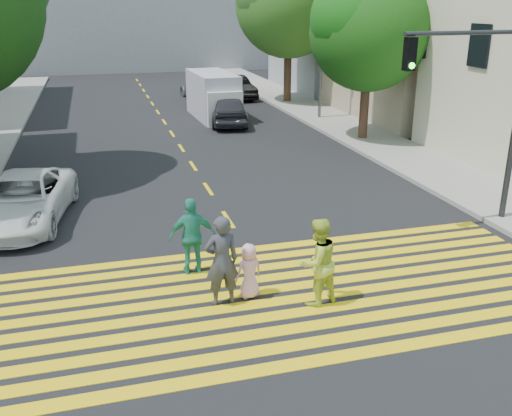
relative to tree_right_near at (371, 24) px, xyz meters
name	(u,v)px	position (x,y,z in m)	size (l,w,h in m)	color
ground	(297,325)	(-8.25, -14.21, -5.09)	(120.00, 120.00, 0.00)	black
sidewalk_right	(361,135)	(0.25, 0.79, -5.01)	(3.00, 60.00, 0.15)	gray
crosswalk	(278,295)	(-8.25, -12.94, -5.08)	(13.40, 5.30, 0.01)	yellow
lane_line	(161,117)	(-8.25, 8.29, -5.08)	(0.12, 34.40, 0.01)	yellow
building_right_tan	(445,21)	(6.75, 4.79, -0.09)	(10.00, 10.00, 10.00)	tan
building_right_grey	(357,17)	(6.75, 15.79, -0.09)	(10.00, 10.00, 10.00)	gray
backdrop_block	(124,2)	(-8.25, 33.79, 0.91)	(30.00, 8.00, 12.00)	gray
tree_right_near	(371,24)	(0.00, 0.00, 0.00)	(5.83, 5.40, 7.52)	#361A15
pedestrian_man	(222,261)	(-9.46, -12.95, -4.11)	(0.71, 0.47, 1.95)	#373843
pedestrian_woman	(318,262)	(-7.57, -13.47, -4.15)	(0.91, 0.71, 1.88)	#C0D740
pedestrian_child	(249,271)	(-8.85, -12.82, -4.48)	(0.59, 0.39, 1.21)	#EDACC9
pedestrian_extra	(193,236)	(-9.80, -11.37, -4.17)	(1.07, 0.45, 1.83)	teal
white_sedan	(23,200)	(-13.90, -6.85, -4.40)	(2.29, 4.96, 1.38)	white
dark_car_near	(228,110)	(-5.12, 5.18, -4.32)	(1.81, 4.50, 1.53)	#26262C
silver_car	(200,89)	(-4.97, 13.99, -4.47)	(1.71, 4.22, 1.22)	gray
dark_car_parked	(235,87)	(-2.78, 13.37, -4.36)	(1.55, 4.43, 1.46)	black
white_van	(214,97)	(-5.47, 7.06, -3.94)	(2.14, 5.20, 2.42)	#B5B1C5
traffic_signal	(489,96)	(-1.72, -10.52, -1.45)	(3.83, 0.52, 5.61)	#24252B
street_lamp	(320,22)	(-0.31, 5.09, -0.05)	(1.98, 0.57, 8.78)	#575759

